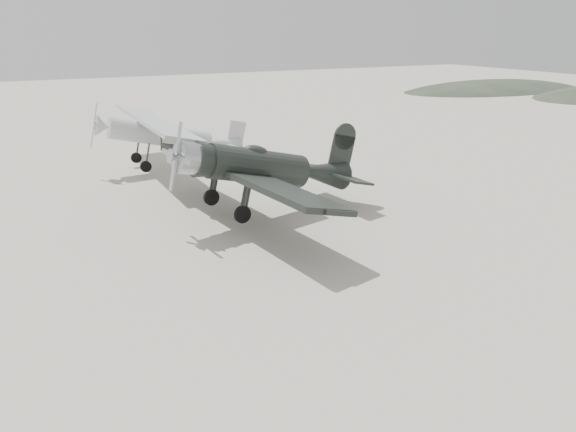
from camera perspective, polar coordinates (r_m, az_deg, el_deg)
ground at (r=15.43m, az=0.27°, el=-10.66°), size 160.00×160.00×0.00m
hill_northeast at (r=76.92m, az=20.19°, el=11.97°), size 32.00×16.00×5.20m
lowwing_monoplane at (r=23.08m, az=-2.32°, el=4.89°), size 8.62×12.08×3.89m
highwing_monoplane at (r=31.84m, az=-12.23°, el=8.43°), size 8.41×11.77×3.36m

